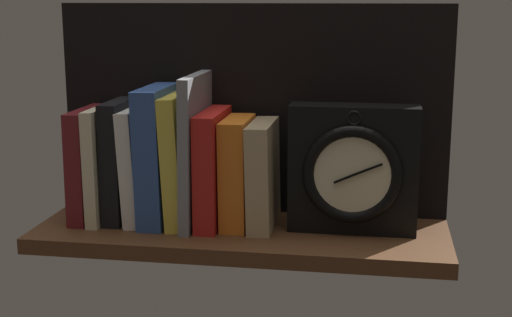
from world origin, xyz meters
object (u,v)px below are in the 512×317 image
book_maroon_dawkins (89,164)px  framed_clock (353,170)px  book_black_skeptic (120,161)px  book_blue_modern (158,155)px  book_orange_pandolfini (238,172)px  book_tan_shortstories (263,175)px  book_white_catcher (138,165)px  book_cream_twain (104,163)px  book_red_requiem (213,168)px  book_yellow_seinlanguage (180,159)px  book_gray_chess (195,150)px

book_maroon_dawkins → framed_clock: size_ratio=0.92×
book_black_skeptic → book_blue_modern: size_ratio=0.89×
book_orange_pandolfini → book_tan_shortstories: book_orange_pandolfini is taller
book_white_catcher → book_blue_modern: 4.02cm
book_blue_modern → book_cream_twain: bearing=180.0°
book_maroon_dawkins → book_red_requiem: 21.63cm
book_black_skeptic → framed_clock: framed_clock is taller
book_maroon_dawkins → book_blue_modern: (12.31, 0.00, 1.97)cm
book_yellow_seinlanguage → book_tan_shortstories: book_yellow_seinlanguage is taller
book_white_catcher → book_orange_pandolfini: book_white_catcher is taller
book_blue_modern → book_red_requiem: 9.50cm
book_maroon_dawkins → book_white_catcher: size_ratio=0.98×
book_gray_chess → book_black_skeptic: bearing=-180.0°
book_black_skeptic → book_gray_chess: size_ratio=0.82×
book_cream_twain → book_gray_chess: bearing=0.0°
book_yellow_seinlanguage → book_gray_chess: size_ratio=0.87×
book_blue_modern → book_yellow_seinlanguage: bearing=0.0°
book_blue_modern → book_orange_pandolfini: bearing=0.0°
book_black_skeptic → framed_clock: 38.91cm
book_black_skeptic → book_gray_chess: book_gray_chess is taller
book_gray_chess → book_tan_shortstories: (11.27, 0.00, -3.76)cm
book_blue_modern → book_red_requiem: book_blue_modern is taller
book_black_skeptic → book_maroon_dawkins: bearing=180.0°
book_cream_twain → book_gray_chess: size_ratio=0.77×
book_tan_shortstories → book_maroon_dawkins: bearing=180.0°
book_maroon_dawkins → book_black_skeptic: bearing=-0.0°
book_white_catcher → book_orange_pandolfini: size_ratio=1.07×
book_maroon_dawkins → book_cream_twain: 2.79cm
book_maroon_dawkins → book_tan_shortstories: 29.98cm
book_blue_modern → book_white_catcher: bearing=180.0°
book_cream_twain → book_blue_modern: bearing=0.0°
book_yellow_seinlanguage → book_blue_modern: bearing=180.0°
book_white_catcher → book_yellow_seinlanguage: 7.49cm
book_black_skeptic → book_red_requiem: bearing=0.0°
book_black_skeptic → book_blue_modern: bearing=0.0°
book_yellow_seinlanguage → book_red_requiem: (5.52, 0.00, -1.32)cm
book_cream_twain → framed_clock: bearing=-0.8°
book_blue_modern → framed_clock: (32.24, -0.55, -1.14)cm
book_white_catcher → book_orange_pandolfini: 17.04cm
book_black_skeptic → book_cream_twain: bearing=180.0°
book_gray_chess → framed_clock: bearing=-1.2°
book_cream_twain → book_maroon_dawkins: bearing=180.0°
book_cream_twain → book_yellow_seinlanguage: 13.38cm
book_maroon_dawkins → book_red_requiem: book_red_requiem is taller
book_black_skeptic → book_white_catcher: size_ratio=1.06×
book_orange_pandolfini → book_red_requiem: bearing=180.0°
book_black_skeptic → book_blue_modern: book_blue_modern is taller
book_yellow_seinlanguage → book_tan_shortstories: 14.03cm
book_yellow_seinlanguage → book_gray_chess: (2.60, 0.00, 1.62)cm
book_white_catcher → book_orange_pandolfini: bearing=0.0°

